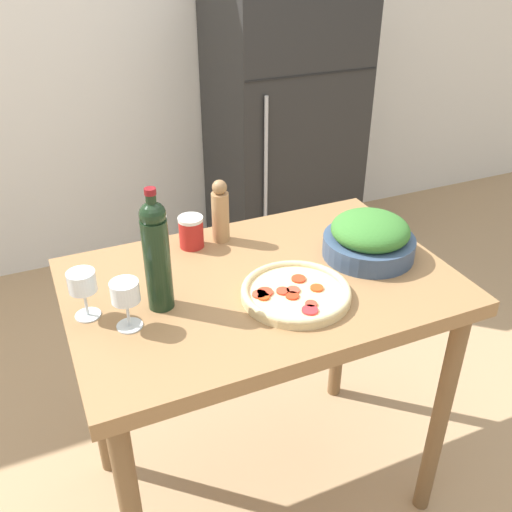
% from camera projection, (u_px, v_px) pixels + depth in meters
% --- Properties ---
extents(ground_plane, '(14.00, 14.00, 0.00)m').
position_uv_depth(ground_plane, '(260.00, 484.00, 2.16)').
color(ground_plane, tan).
extents(wall_back, '(6.40, 0.08, 2.60)m').
position_uv_depth(wall_back, '(110.00, 36.00, 3.05)').
color(wall_back, silver).
rests_on(wall_back, ground_plane).
extents(refrigerator, '(0.76, 0.70, 1.63)m').
position_uv_depth(refrigerator, '(282.00, 125.00, 3.29)').
color(refrigerator, black).
rests_on(refrigerator, ground_plane).
extents(prep_counter, '(1.13, 0.75, 0.93)m').
position_uv_depth(prep_counter, '(261.00, 312.00, 1.75)').
color(prep_counter, olive).
rests_on(prep_counter, ground_plane).
extents(wine_bottle, '(0.07, 0.07, 0.35)m').
position_uv_depth(wine_bottle, '(156.00, 253.00, 1.49)').
color(wine_bottle, black).
rests_on(wine_bottle, prep_counter).
extents(wine_glass_near, '(0.07, 0.07, 0.14)m').
position_uv_depth(wine_glass_near, '(125.00, 295.00, 1.44)').
color(wine_glass_near, silver).
rests_on(wine_glass_near, prep_counter).
extents(wine_glass_far, '(0.07, 0.07, 0.14)m').
position_uv_depth(wine_glass_far, '(82.00, 284.00, 1.48)').
color(wine_glass_far, silver).
rests_on(wine_glass_far, prep_counter).
extents(pepper_mill, '(0.06, 0.06, 0.21)m').
position_uv_depth(pepper_mill, '(220.00, 212.00, 1.84)').
color(pepper_mill, '#AD7F51').
rests_on(pepper_mill, prep_counter).
extents(salad_bowl, '(0.29, 0.29, 0.14)m').
position_uv_depth(salad_bowl, '(369.00, 238.00, 1.78)').
color(salad_bowl, '#384C6B').
rests_on(salad_bowl, prep_counter).
extents(homemade_pizza, '(0.31, 0.31, 0.03)m').
position_uv_depth(homemade_pizza, '(296.00, 292.00, 1.60)').
color(homemade_pizza, '#DBC189').
rests_on(homemade_pizza, prep_counter).
extents(salt_canister, '(0.08, 0.08, 0.11)m').
position_uv_depth(salt_canister, '(191.00, 232.00, 1.83)').
color(salt_canister, '#B2231E').
rests_on(salt_canister, prep_counter).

